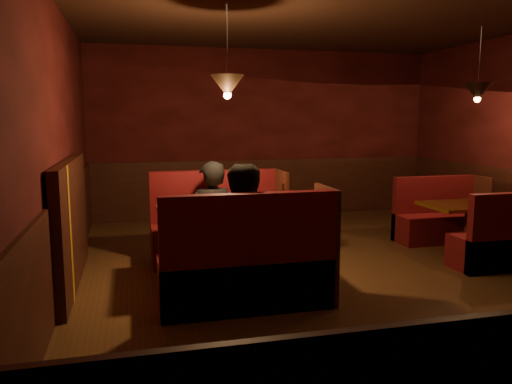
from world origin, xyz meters
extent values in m
cube|color=brown|center=(0.00, 0.00, -0.01)|extent=(6.00, 7.00, 0.01)
cube|color=#311C12|center=(0.00, 0.00, 2.90)|extent=(6.00, 7.00, 0.01)
cube|color=black|center=(0.00, 3.50, 1.45)|extent=(6.00, 0.01, 2.90)
cube|color=black|center=(-3.00, 0.00, 1.45)|extent=(0.01, 7.00, 2.90)
cube|color=black|center=(0.00, 3.48, 0.50)|extent=(6.00, 0.04, 1.00)
cube|color=black|center=(-2.98, 0.00, 0.50)|extent=(0.04, 7.00, 1.00)
cube|color=black|center=(-2.92, 0.40, 0.65)|extent=(0.10, 2.20, 1.30)
cube|color=gold|center=(-2.87, -0.15, 0.65)|extent=(0.01, 0.12, 1.30)
cylinder|color=#333333|center=(-1.32, 0.09, 2.45)|extent=(0.01, 0.01, 0.80)
cone|color=black|center=(-1.32, 0.09, 2.05)|extent=(0.34, 0.34, 0.22)
sphere|color=#FFBF72|center=(-1.32, 0.09, 1.96)|extent=(0.08, 0.08, 0.08)
cylinder|color=#333333|center=(1.89, 0.42, 2.45)|extent=(0.01, 0.01, 0.80)
cone|color=black|center=(1.89, 0.42, 2.05)|extent=(0.34, 0.34, 0.22)
sphere|color=#FFBF72|center=(1.89, 0.42, 1.96)|extent=(0.08, 0.08, 0.08)
cube|color=#55320D|center=(-1.32, 0.09, 0.75)|extent=(1.45, 0.88, 0.05)
cylinder|color=black|center=(-1.32, 0.09, 0.36)|extent=(0.15, 0.15, 0.73)
cylinder|color=black|center=(-1.32, 0.09, 0.02)|extent=(0.58, 0.58, 0.04)
cylinder|color=silver|center=(-1.26, -0.06, 0.79)|extent=(0.29, 0.29, 0.02)
cube|color=black|center=(-1.28, -0.01, 0.82)|extent=(0.09, 0.08, 0.04)
ellipsoid|color=silver|center=(-1.37, -0.08, 0.83)|extent=(0.07, 0.07, 0.06)
cube|color=tan|center=(-1.20, -0.13, 0.81)|extent=(0.09, 0.09, 0.03)
cylinder|color=silver|center=(-1.31, -0.13, 0.80)|extent=(0.12, 0.08, 0.01)
cylinder|color=silver|center=(-1.45, 0.29, 0.79)|extent=(0.27, 0.27, 0.02)
ellipsoid|color=beige|center=(-1.36, 0.31, 0.82)|extent=(0.10, 0.10, 0.06)
cube|color=silver|center=(-1.47, 0.22, 0.80)|extent=(0.21, 0.04, 0.00)
cylinder|color=white|center=(-0.96, 0.09, 0.82)|extent=(0.05, 0.05, 0.09)
cylinder|color=white|center=(-0.83, 0.31, 0.86)|extent=(0.08, 0.08, 0.16)
cylinder|color=white|center=(-0.81, -0.09, 0.86)|extent=(0.08, 0.08, 0.16)
cylinder|color=#47230F|center=(-0.69, 0.18, 0.86)|extent=(0.06, 0.06, 0.17)
cylinder|color=#47230F|center=(-0.69, 0.18, 0.98)|extent=(0.03, 0.03, 0.07)
ellipsoid|color=white|center=(-0.92, -0.04, 0.80)|extent=(0.10, 0.08, 0.05)
cube|color=#57111B|center=(-1.32, 0.84, 0.23)|extent=(1.56, 0.57, 0.47)
cube|color=#57111B|center=(-1.32, 1.07, 0.55)|extent=(1.56, 0.12, 1.09)
cube|color=black|center=(-0.52, 0.84, 0.55)|extent=(0.04, 0.57, 1.09)
cube|color=#57111B|center=(-1.32, -0.66, 0.23)|extent=(1.56, 0.57, 0.47)
cube|color=#57111B|center=(-1.32, -0.89, 0.55)|extent=(1.56, 0.12, 1.09)
cube|color=black|center=(-0.52, -0.66, 0.55)|extent=(0.04, 0.57, 1.09)
cube|color=#55320D|center=(1.89, 0.42, 0.63)|extent=(1.15, 0.74, 0.04)
cylinder|color=black|center=(1.89, 0.42, 0.30)|extent=(0.12, 0.12, 0.61)
cylinder|color=black|center=(1.89, 0.42, 0.02)|extent=(0.49, 0.49, 0.03)
cube|color=#57111B|center=(1.89, 1.05, 0.19)|extent=(1.24, 0.48, 0.39)
cube|color=#57111B|center=(1.89, 1.24, 0.45)|extent=(1.24, 0.10, 0.91)
cube|color=black|center=(2.52, 1.05, 0.45)|extent=(0.03, 0.48, 0.91)
cube|color=#57111B|center=(1.89, -0.21, 0.19)|extent=(1.24, 0.48, 0.39)
imported|color=black|center=(-1.40, 0.73, 0.79)|extent=(0.61, 0.43, 1.59)
imported|color=black|center=(-1.26, -0.58, 0.83)|extent=(0.84, 0.67, 1.66)
camera|label=1|loc=(-2.29, -4.99, 1.73)|focal=35.00mm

